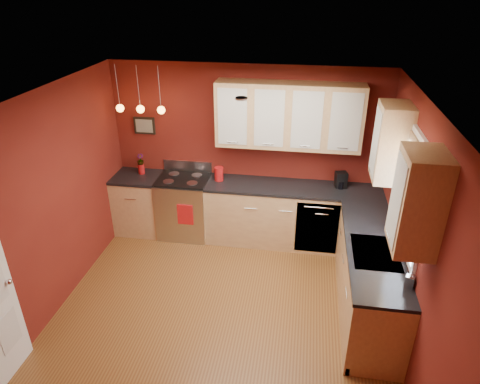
% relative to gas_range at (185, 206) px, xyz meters
% --- Properties ---
extents(floor, '(4.20, 4.20, 0.00)m').
position_rel_gas_range_xyz_m(floor, '(0.92, -1.80, -0.48)').
color(floor, brown).
rests_on(floor, ground).
extents(ceiling, '(4.00, 4.20, 0.02)m').
position_rel_gas_range_xyz_m(ceiling, '(0.92, -1.80, 2.12)').
color(ceiling, silver).
rests_on(ceiling, wall_back).
extents(wall_back, '(4.00, 0.02, 2.60)m').
position_rel_gas_range_xyz_m(wall_back, '(0.92, 0.30, 0.82)').
color(wall_back, maroon).
rests_on(wall_back, floor).
extents(wall_left, '(0.02, 4.20, 2.60)m').
position_rel_gas_range_xyz_m(wall_left, '(-1.08, -1.80, 0.82)').
color(wall_left, maroon).
rests_on(wall_left, floor).
extents(wall_right, '(0.02, 4.20, 2.60)m').
position_rel_gas_range_xyz_m(wall_right, '(2.92, -1.80, 0.82)').
color(wall_right, maroon).
rests_on(wall_right, floor).
extents(base_cabinets_back_left, '(0.70, 0.60, 0.90)m').
position_rel_gas_range_xyz_m(base_cabinets_back_left, '(-0.73, -0.00, -0.03)').
color(base_cabinets_back_left, tan).
rests_on(base_cabinets_back_left, floor).
extents(base_cabinets_back_right, '(2.54, 0.60, 0.90)m').
position_rel_gas_range_xyz_m(base_cabinets_back_right, '(1.65, -0.00, -0.03)').
color(base_cabinets_back_right, tan).
rests_on(base_cabinets_back_right, floor).
extents(base_cabinets_right, '(0.60, 2.10, 0.90)m').
position_rel_gas_range_xyz_m(base_cabinets_right, '(2.62, -1.35, -0.03)').
color(base_cabinets_right, tan).
rests_on(base_cabinets_right, floor).
extents(counter_back_left, '(0.70, 0.62, 0.04)m').
position_rel_gas_range_xyz_m(counter_back_left, '(-0.73, -0.00, 0.44)').
color(counter_back_left, black).
rests_on(counter_back_left, base_cabinets_back_left).
extents(counter_back_right, '(2.54, 0.62, 0.04)m').
position_rel_gas_range_xyz_m(counter_back_right, '(1.65, -0.00, 0.44)').
color(counter_back_right, black).
rests_on(counter_back_right, base_cabinets_back_right).
extents(counter_right, '(0.62, 2.10, 0.04)m').
position_rel_gas_range_xyz_m(counter_right, '(2.62, -1.35, 0.44)').
color(counter_right, black).
rests_on(counter_right, base_cabinets_right).
extents(gas_range, '(0.76, 0.64, 1.11)m').
position_rel_gas_range_xyz_m(gas_range, '(0.00, 0.00, 0.00)').
color(gas_range, '#B4B4B9').
rests_on(gas_range, floor).
extents(dishwasher_front, '(0.60, 0.02, 0.80)m').
position_rel_gas_range_xyz_m(dishwasher_front, '(2.02, -0.29, -0.03)').
color(dishwasher_front, '#B4B4B9').
rests_on(dishwasher_front, base_cabinets_back_right).
extents(sink, '(0.50, 0.70, 0.33)m').
position_rel_gas_range_xyz_m(sink, '(2.62, -1.50, 0.43)').
color(sink, '#96969C').
rests_on(sink, counter_right).
extents(window, '(0.06, 1.02, 1.22)m').
position_rel_gas_range_xyz_m(window, '(2.89, -1.50, 1.21)').
color(window, white).
rests_on(window, wall_right).
extents(upper_cabinets_back, '(2.00, 0.35, 0.90)m').
position_rel_gas_range_xyz_m(upper_cabinets_back, '(1.52, 0.12, 1.47)').
color(upper_cabinets_back, tan).
rests_on(upper_cabinets_back, wall_back).
extents(upper_cabinets_right, '(0.35, 1.95, 0.90)m').
position_rel_gas_range_xyz_m(upper_cabinets_right, '(2.75, -1.48, 1.47)').
color(upper_cabinets_right, tan).
rests_on(upper_cabinets_right, wall_right).
extents(wall_picture, '(0.32, 0.03, 0.26)m').
position_rel_gas_range_xyz_m(wall_picture, '(-0.63, 0.28, 1.17)').
color(wall_picture, black).
rests_on(wall_picture, wall_back).
extents(pendant_lights, '(0.71, 0.11, 0.66)m').
position_rel_gas_range_xyz_m(pendant_lights, '(-0.53, -0.05, 1.53)').
color(pendant_lights, '#96969C').
rests_on(pendant_lights, ceiling).
extents(red_canister, '(0.14, 0.14, 0.21)m').
position_rel_gas_range_xyz_m(red_canister, '(0.54, 0.05, 0.56)').
color(red_canister, '#B41315').
rests_on(red_canister, counter_back_right).
extents(red_vase, '(0.10, 0.10, 0.15)m').
position_rel_gas_range_xyz_m(red_vase, '(-0.68, 0.10, 0.54)').
color(red_vase, '#B41315').
rests_on(red_vase, counter_back_left).
extents(flowers, '(0.11, 0.11, 0.18)m').
position_rel_gas_range_xyz_m(flowers, '(-0.68, 0.10, 0.68)').
color(flowers, '#B41315').
rests_on(flowers, red_vase).
extents(coffee_maker, '(0.19, 0.18, 0.23)m').
position_rel_gas_range_xyz_m(coffee_maker, '(2.31, 0.09, 0.56)').
color(coffee_maker, black).
rests_on(coffee_maker, counter_back_right).
extents(soap_pump, '(0.11, 0.11, 0.19)m').
position_rel_gas_range_xyz_m(soap_pump, '(2.87, -2.05, 0.55)').
color(soap_pump, silver).
rests_on(soap_pump, counter_right).
extents(dish_towel, '(0.24, 0.02, 0.32)m').
position_rel_gas_range_xyz_m(dish_towel, '(0.10, -0.33, 0.04)').
color(dish_towel, '#B41315').
rests_on(dish_towel, gas_range).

